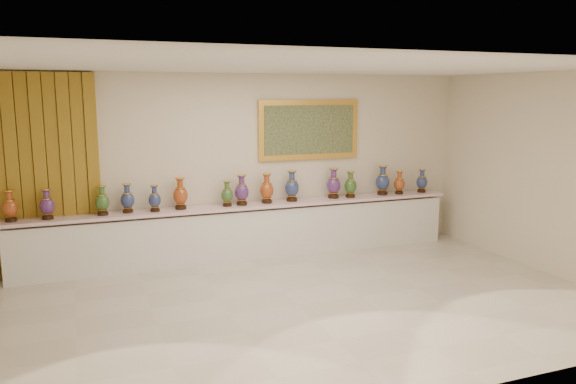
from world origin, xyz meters
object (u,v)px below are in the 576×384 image
object	(u,v)px
vase_0	(10,208)
vase_2	(102,202)
counter	(247,232)
vase_1	(47,206)

from	to	relation	value
vase_0	vase_2	world-z (taller)	vase_0
counter	vase_2	world-z (taller)	vase_2
vase_0	vase_2	xyz separation A→B (m)	(1.23, -0.01, -0.00)
counter	vase_1	xyz separation A→B (m)	(-2.97, -0.04, 0.66)
counter	vase_2	distance (m)	2.32
vase_0	vase_1	xyz separation A→B (m)	(0.48, -0.01, -0.00)
vase_1	vase_2	world-z (taller)	vase_2
vase_0	vase_2	bearing A→B (deg)	-0.43
counter	vase_0	bearing A→B (deg)	-179.50
counter	vase_0	distance (m)	3.51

